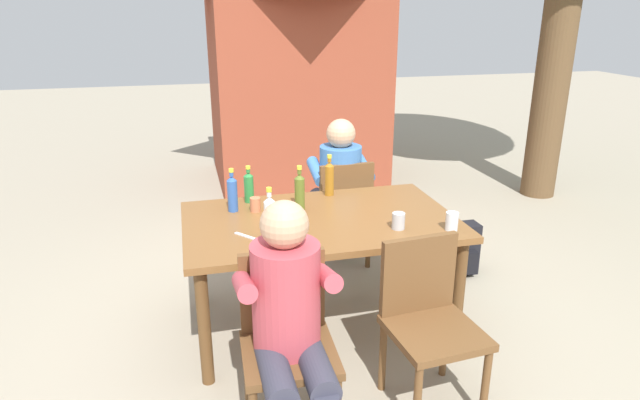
{
  "coord_description": "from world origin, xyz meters",
  "views": [
    {
      "loc": [
        -0.77,
        -3.06,
        1.98
      ],
      "look_at": [
        0.0,
        0.0,
        0.86
      ],
      "focal_mm": 30.96,
      "sensor_mm": 36.0,
      "label": 1
    }
  ],
  "objects_px": {
    "bottle_amber": "(329,178)",
    "cup_steel": "(398,221)",
    "chair_near_left": "(287,334)",
    "backpack_by_near_side": "(458,250)",
    "bottle_blue": "(232,193)",
    "cup_glass": "(452,221)",
    "dining_table": "(320,231)",
    "bottle_olive": "(300,192)",
    "chair_far_right": "(341,207)",
    "brick_kiosk": "(294,62)",
    "chair_near_right": "(428,314)",
    "table_knife": "(253,238)",
    "bottle_clear": "(270,216)",
    "cup_terracotta": "(255,205)",
    "bottle_green": "(249,187)",
    "person_in_white_shirt": "(337,183)",
    "person_in_plaid_shirt": "(290,316)"
  },
  "relations": [
    {
      "from": "person_in_white_shirt",
      "to": "bottle_amber",
      "type": "xyz_separation_m",
      "value": [
        -0.2,
        -0.5,
        0.21
      ]
    },
    {
      "from": "cup_terracotta",
      "to": "backpack_by_near_side",
      "type": "xyz_separation_m",
      "value": [
        1.57,
        0.21,
        -0.59
      ]
    },
    {
      "from": "bottle_amber",
      "to": "brick_kiosk",
      "type": "bearing_deg",
      "value": 83.13
    },
    {
      "from": "cup_glass",
      "to": "chair_near_right",
      "type": "bearing_deg",
      "value": -126.7
    },
    {
      "from": "cup_terracotta",
      "to": "brick_kiosk",
      "type": "height_order",
      "value": "brick_kiosk"
    },
    {
      "from": "chair_near_left",
      "to": "cup_terracotta",
      "type": "distance_m",
      "value": 1.07
    },
    {
      "from": "chair_near_left",
      "to": "cup_terracotta",
      "type": "relative_size",
      "value": 9.67
    },
    {
      "from": "cup_glass",
      "to": "backpack_by_near_side",
      "type": "relative_size",
      "value": 0.27
    },
    {
      "from": "dining_table",
      "to": "chair_near_left",
      "type": "distance_m",
      "value": 0.91
    },
    {
      "from": "dining_table",
      "to": "bottle_olive",
      "type": "xyz_separation_m",
      "value": [
        -0.09,
        0.16,
        0.21
      ]
    },
    {
      "from": "dining_table",
      "to": "cup_steel",
      "type": "relative_size",
      "value": 17.01
    },
    {
      "from": "chair_near_left",
      "to": "cup_steel",
      "type": "distance_m",
      "value": 0.99
    },
    {
      "from": "brick_kiosk",
      "to": "chair_near_right",
      "type": "bearing_deg",
      "value": -92.03
    },
    {
      "from": "bottle_amber",
      "to": "backpack_by_near_side",
      "type": "relative_size",
      "value": 0.71
    },
    {
      "from": "backpack_by_near_side",
      "to": "cup_steel",
      "type": "bearing_deg",
      "value": -138.67
    },
    {
      "from": "dining_table",
      "to": "cup_glass",
      "type": "distance_m",
      "value": 0.8
    },
    {
      "from": "person_in_white_shirt",
      "to": "backpack_by_near_side",
      "type": "bearing_deg",
      "value": -30.07
    },
    {
      "from": "dining_table",
      "to": "bottle_blue",
      "type": "relative_size",
      "value": 5.9
    },
    {
      "from": "dining_table",
      "to": "chair_far_right",
      "type": "height_order",
      "value": "chair_far_right"
    },
    {
      "from": "chair_far_right",
      "to": "table_knife",
      "type": "height_order",
      "value": "chair_far_right"
    },
    {
      "from": "chair_far_right",
      "to": "bottle_amber",
      "type": "bearing_deg",
      "value": -117.59
    },
    {
      "from": "chair_near_right",
      "to": "brick_kiosk",
      "type": "bearing_deg",
      "value": 87.97
    },
    {
      "from": "chair_near_left",
      "to": "chair_near_right",
      "type": "relative_size",
      "value": 1.0
    },
    {
      "from": "chair_far_right",
      "to": "bottle_green",
      "type": "xyz_separation_m",
      "value": [
        -0.76,
        -0.4,
        0.36
      ]
    },
    {
      "from": "person_in_white_shirt",
      "to": "cup_terracotta",
      "type": "height_order",
      "value": "person_in_white_shirt"
    },
    {
      "from": "bottle_clear",
      "to": "backpack_by_near_side",
      "type": "bearing_deg",
      "value": 22.73
    },
    {
      "from": "chair_near_left",
      "to": "cup_steel",
      "type": "height_order",
      "value": "chair_near_left"
    },
    {
      "from": "dining_table",
      "to": "chair_near_right",
      "type": "relative_size",
      "value": 1.9
    },
    {
      "from": "person_in_plaid_shirt",
      "to": "bottle_clear",
      "type": "bearing_deg",
      "value": 87.54
    },
    {
      "from": "chair_near_left",
      "to": "brick_kiosk",
      "type": "height_order",
      "value": "brick_kiosk"
    },
    {
      "from": "bottle_green",
      "to": "bottle_blue",
      "type": "distance_m",
      "value": 0.19
    },
    {
      "from": "dining_table",
      "to": "person_in_plaid_shirt",
      "type": "bearing_deg",
      "value": -112.07
    },
    {
      "from": "chair_far_right",
      "to": "brick_kiosk",
      "type": "distance_m",
      "value": 2.57
    },
    {
      "from": "bottle_green",
      "to": "bottle_amber",
      "type": "height_order",
      "value": "bottle_amber"
    },
    {
      "from": "person_in_plaid_shirt",
      "to": "cup_terracotta",
      "type": "bearing_deg",
      "value": 89.75
    },
    {
      "from": "chair_far_right",
      "to": "cup_terracotta",
      "type": "bearing_deg",
      "value": -141.63
    },
    {
      "from": "bottle_green",
      "to": "bottle_blue",
      "type": "bearing_deg",
      "value": -129.58
    },
    {
      "from": "chair_near_left",
      "to": "chair_far_right",
      "type": "bearing_deg",
      "value": 65.31
    },
    {
      "from": "bottle_olive",
      "to": "cup_steel",
      "type": "xyz_separation_m",
      "value": [
        0.5,
        -0.43,
        -0.08
      ]
    },
    {
      "from": "chair_near_right",
      "to": "backpack_by_near_side",
      "type": "distance_m",
      "value": 1.53
    },
    {
      "from": "bottle_olive",
      "to": "cup_glass",
      "type": "relative_size",
      "value": 2.74
    },
    {
      "from": "bottle_amber",
      "to": "chair_near_right",
      "type": "bearing_deg",
      "value": -80.95
    },
    {
      "from": "brick_kiosk",
      "to": "bottle_olive",
      "type": "bearing_deg",
      "value": -101.08
    },
    {
      "from": "bottle_blue",
      "to": "cup_glass",
      "type": "xyz_separation_m",
      "value": [
        1.2,
        -0.62,
        -0.07
      ]
    },
    {
      "from": "bottle_olive",
      "to": "person_in_white_shirt",
      "type": "bearing_deg",
      "value": 58.42
    },
    {
      "from": "chair_near_right",
      "to": "bottle_clear",
      "type": "xyz_separation_m",
      "value": [
        -0.71,
        0.6,
        0.38
      ]
    },
    {
      "from": "bottle_amber",
      "to": "cup_steel",
      "type": "relative_size",
      "value": 2.93
    },
    {
      "from": "chair_near_left",
      "to": "person_in_plaid_shirt",
      "type": "height_order",
      "value": "person_in_plaid_shirt"
    },
    {
      "from": "backpack_by_near_side",
      "to": "person_in_plaid_shirt",
      "type": "bearing_deg",
      "value": -139.38
    },
    {
      "from": "bottle_clear",
      "to": "cup_glass",
      "type": "bearing_deg",
      "value": -8.18
    }
  ]
}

